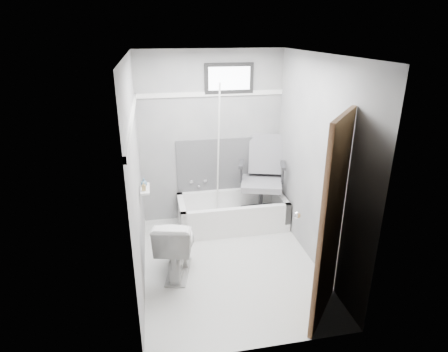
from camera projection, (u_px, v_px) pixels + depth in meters
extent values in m
plane|color=silver|center=(230.00, 264.00, 4.49)|extent=(2.60, 2.60, 0.00)
plane|color=silver|center=(231.00, 54.00, 3.62)|extent=(2.60, 2.60, 0.00)
cube|color=slate|center=(211.00, 138.00, 5.24)|extent=(2.00, 0.02, 2.40)
cube|color=slate|center=(265.00, 229.00, 2.87)|extent=(2.00, 0.02, 2.40)
cube|color=slate|center=(136.00, 177.00, 3.88)|extent=(0.02, 2.60, 2.40)
cube|color=slate|center=(316.00, 165.00, 4.23)|extent=(0.02, 2.60, 2.40)
imported|color=silver|center=(177.00, 245.00, 4.22)|extent=(0.57, 0.81, 0.73)
cube|color=#4C4C4F|center=(229.00, 164.00, 5.42)|extent=(1.50, 0.02, 0.78)
cube|color=white|center=(211.00, 94.00, 5.00)|extent=(2.00, 0.02, 0.06)
cube|color=white|center=(132.00, 118.00, 3.65)|extent=(0.02, 2.60, 0.06)
cylinder|color=silver|center=(218.00, 154.00, 5.09)|extent=(0.02, 0.30, 1.93)
cube|color=silver|center=(145.00, 189.00, 4.34)|extent=(0.10, 0.32, 0.02)
imported|color=#987F4C|center=(144.00, 186.00, 4.24)|extent=(0.05, 0.05, 0.10)
imported|color=#456880|center=(144.00, 182.00, 4.37)|extent=(0.09, 0.09, 0.10)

